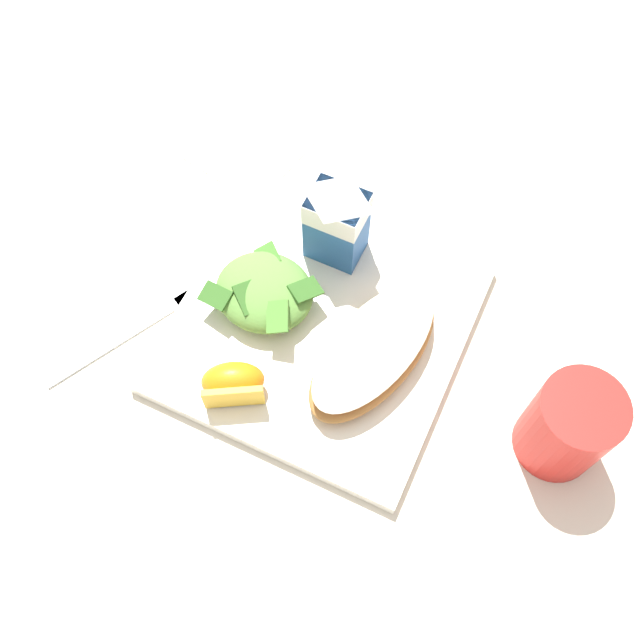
% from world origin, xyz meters
% --- Properties ---
extents(ground, '(3.00, 3.00, 0.00)m').
position_xyz_m(ground, '(0.00, 0.00, 0.00)').
color(ground, beige).
extents(white_plate, '(0.28, 0.28, 0.02)m').
position_xyz_m(white_plate, '(0.00, 0.00, 0.01)').
color(white_plate, white).
rests_on(white_plate, ground).
extents(cheesy_pizza_bread, '(0.12, 0.18, 0.04)m').
position_xyz_m(cheesy_pizza_bread, '(0.06, -0.01, 0.03)').
color(cheesy_pizza_bread, '#A87038').
rests_on(cheesy_pizza_bread, white_plate).
extents(green_salad_pile, '(0.11, 0.10, 0.04)m').
position_xyz_m(green_salad_pile, '(-0.06, 0.00, 0.04)').
color(green_salad_pile, '#5B8E3D').
rests_on(green_salad_pile, white_plate).
extents(milk_carton, '(0.06, 0.05, 0.11)m').
position_xyz_m(milk_carton, '(-0.02, 0.09, 0.08)').
color(milk_carton, '#23569E').
rests_on(milk_carton, white_plate).
extents(orange_wedge_front, '(0.07, 0.06, 0.04)m').
position_xyz_m(orange_wedge_front, '(-0.04, -0.10, 0.04)').
color(orange_wedge_front, orange).
rests_on(orange_wedge_front, white_plate).
extents(paper_napkin, '(0.13, 0.13, 0.00)m').
position_xyz_m(paper_napkin, '(-0.17, 0.18, 0.00)').
color(paper_napkin, white).
rests_on(paper_napkin, ground).
extents(metal_fork, '(0.10, 0.17, 0.01)m').
position_xyz_m(metal_fork, '(-0.17, -0.07, 0.00)').
color(metal_fork, silver).
rests_on(metal_fork, ground).
extents(drinking_red_cup, '(0.08, 0.08, 0.10)m').
position_xyz_m(drinking_red_cup, '(0.25, -0.01, 0.05)').
color(drinking_red_cup, red).
rests_on(drinking_red_cup, ground).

